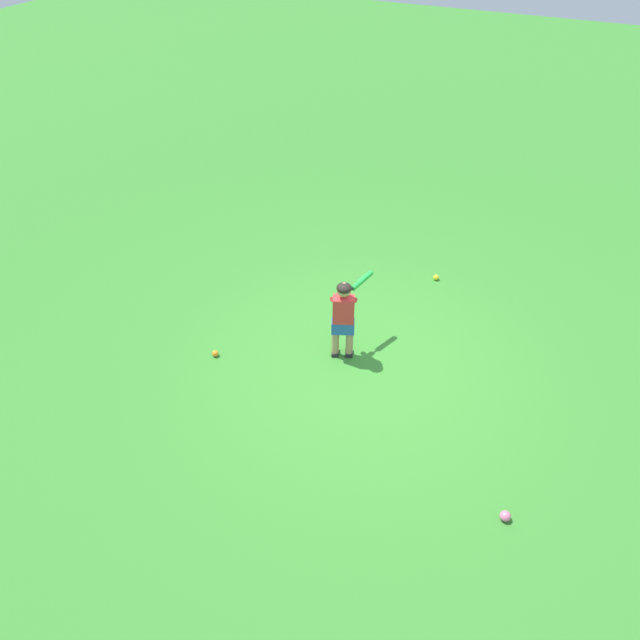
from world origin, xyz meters
The scene contains 5 objects.
ground_plane centered at (0.00, 0.00, 0.00)m, with size 40.00×40.00×0.00m, color #38842D.
child_batter centered at (0.02, 0.28, 0.65)m, with size 0.76×0.32×1.08m.
play_ball_by_bucket centered at (-0.69, 1.68, 0.04)m, with size 0.08×0.08×0.08m, color orange.
play_ball_behind_batter centered at (-1.46, -2.00, 0.05)m, with size 0.10×0.10×0.10m, color pink.
play_ball_midfield centered at (2.05, -0.31, 0.04)m, with size 0.08×0.08×0.08m, color yellow.
Camera 1 is at (-5.00, -1.76, 4.91)m, focal length 33.12 mm.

